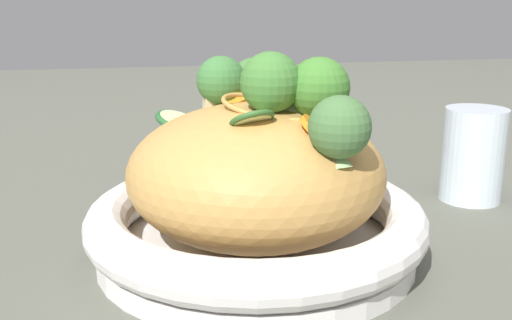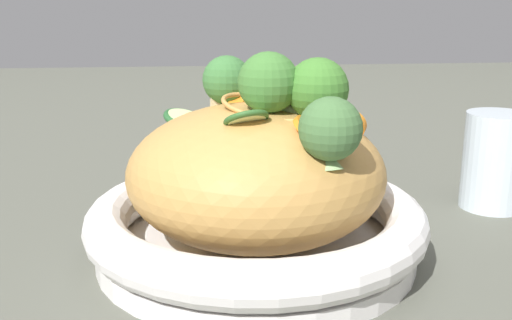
% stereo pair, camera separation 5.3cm
% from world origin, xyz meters
% --- Properties ---
extents(ground_plane, '(3.00, 3.00, 0.00)m').
position_xyz_m(ground_plane, '(0.00, 0.00, 0.00)').
color(ground_plane, '#54564B').
extents(serving_bowl, '(0.30, 0.30, 0.05)m').
position_xyz_m(serving_bowl, '(0.00, 0.00, 0.03)').
color(serving_bowl, white).
rests_on(serving_bowl, ground_plane).
extents(noodle_heap, '(0.22, 0.22, 0.13)m').
position_xyz_m(noodle_heap, '(-0.00, 0.00, 0.08)').
color(noodle_heap, '#BD8C48').
rests_on(noodle_heap, serving_bowl).
extents(broccoli_florets, '(0.23, 0.13, 0.09)m').
position_xyz_m(broccoli_florets, '(-0.01, 0.02, 0.15)').
color(broccoli_florets, '#9DBF79').
rests_on(broccoli_florets, serving_bowl).
extents(carrot_coins, '(0.16, 0.12, 0.04)m').
position_xyz_m(carrot_coins, '(-0.01, 0.04, 0.13)').
color(carrot_coins, orange).
rests_on(carrot_coins, serving_bowl).
extents(zucchini_slices, '(0.17, 0.15, 0.06)m').
position_xyz_m(zucchini_slices, '(-0.02, -0.02, 0.12)').
color(zucchini_slices, beige).
rests_on(zucchini_slices, serving_bowl).
extents(chicken_chunks, '(0.06, 0.07, 0.03)m').
position_xyz_m(chicken_chunks, '(-0.05, 0.00, 0.13)').
color(chicken_chunks, beige).
rests_on(chicken_chunks, serving_bowl).
extents(soy_sauce_bottle, '(0.05, 0.05, 0.12)m').
position_xyz_m(soy_sauce_bottle, '(-0.27, 0.10, 0.05)').
color(soy_sauce_bottle, black).
rests_on(soy_sauce_bottle, ground_plane).
extents(drinking_glass, '(0.07, 0.07, 0.11)m').
position_xyz_m(drinking_glass, '(-0.10, 0.27, 0.05)').
color(drinking_glass, silver).
rests_on(drinking_glass, ground_plane).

